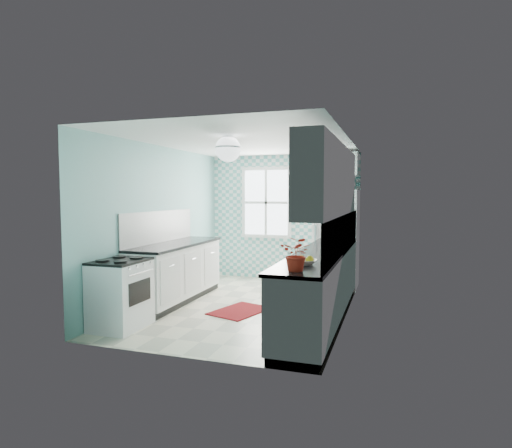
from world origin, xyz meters
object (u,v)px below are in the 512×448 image
(sink, at_px, (331,245))
(microwave, at_px, (337,181))
(fridge, at_px, (336,239))
(potted_plant, at_px, (297,254))
(ceiling_light, at_px, (228,149))
(fruit_bowl, at_px, (305,262))
(stove, at_px, (121,293))

(sink, xyz_separation_m, microwave, (-0.09, 1.40, 1.03))
(microwave, bearing_deg, fridge, 56.98)
(potted_plant, bearing_deg, fridge, 91.38)
(ceiling_light, xyz_separation_m, sink, (1.20, 1.21, -1.39))
(ceiling_light, xyz_separation_m, microwave, (1.11, 2.60, -0.36))
(fridge, relative_size, fruit_bowl, 7.01)
(ceiling_light, bearing_deg, sink, 45.06)
(fridge, bearing_deg, ceiling_light, -116.49)
(ceiling_light, xyz_separation_m, fruit_bowl, (1.20, -0.73, -1.35))
(stove, bearing_deg, potted_plant, -7.54)
(ceiling_light, distance_m, stove, 2.34)
(fruit_bowl, bearing_deg, fridge, 91.55)
(stove, distance_m, sink, 3.13)
(sink, relative_size, microwave, 0.90)
(potted_plant, bearing_deg, stove, 170.26)
(stove, distance_m, fruit_bowl, 2.45)
(ceiling_light, bearing_deg, fruit_bowl, -31.40)
(ceiling_light, bearing_deg, potted_plant, -43.75)
(fridge, bearing_deg, microwave, 50.19)
(fridge, height_order, potted_plant, fridge)
(fridge, bearing_deg, potted_plant, -92.02)
(fridge, bearing_deg, fruit_bowl, -91.85)
(sink, bearing_deg, fridge, 94.57)
(fridge, bearing_deg, sink, -89.52)
(sink, bearing_deg, ceiling_light, -134.25)
(sink, height_order, fruit_bowl, sink)
(stove, bearing_deg, fridge, 57.55)
(potted_plant, height_order, microwave, microwave)
(sink, distance_m, potted_plant, 2.36)
(fridge, height_order, sink, fridge)
(fruit_bowl, height_order, potted_plant, potted_plant)
(ceiling_light, relative_size, potted_plant, 0.99)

